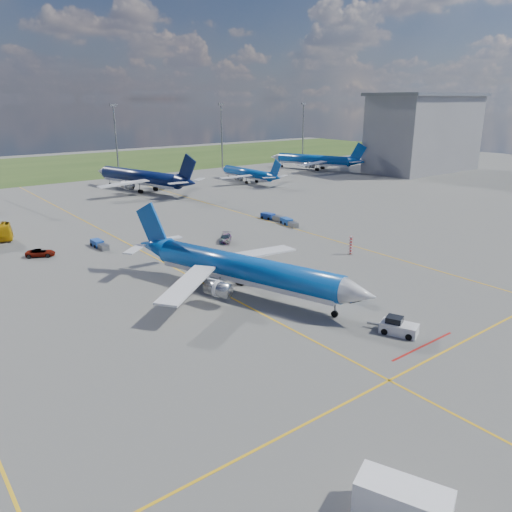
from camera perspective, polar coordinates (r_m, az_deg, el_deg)
ground at (r=60.02m, az=-0.31°, el=-6.12°), size 400.00×400.00×0.00m
taxiway_lines at (r=82.46m, az=-12.01°, el=0.16°), size 60.25×160.00×0.02m
floodlight_masts at (r=160.10m, az=-22.47°, el=12.10°), size 202.20×0.50×22.70m
terminal_building at (r=185.50m, az=18.65°, el=13.22°), size 42.00×22.00×26.00m
warning_post at (r=81.92m, az=10.79°, el=1.21°), size 0.50×0.50×3.00m
bg_jet_n at (r=141.18m, az=-12.94°, el=7.25°), size 41.10×48.26×10.92m
bg_jet_ne at (r=152.41m, az=-0.96°, el=8.42°), size 23.17×30.32×7.91m
bg_jet_ene at (r=181.92m, az=6.57°, el=9.79°), size 40.51×45.67×9.91m
main_airliner at (r=64.52m, az=-1.21°, el=-4.39°), size 39.12×44.89×9.91m
pushback_tug at (r=56.00m, az=15.92°, el=-7.81°), size 3.36×5.43×1.84m
uld_container at (r=63.69m, az=10.78°, el=-4.24°), size 1.92×2.23×1.58m
service_van at (r=34.03m, az=16.42°, el=-25.51°), size 4.40×6.01×2.42m
service_car_b at (r=86.68m, az=-23.42°, el=0.34°), size 4.87×3.84×1.23m
service_car_c at (r=87.96m, az=-3.51°, el=2.05°), size 4.42×4.77×1.35m
baggage_tug_w at (r=99.84m, az=3.78°, el=3.85°), size 2.63×5.52×1.20m
baggage_tug_c at (r=88.49m, az=-17.47°, el=1.26°), size 1.51×5.12×1.14m
baggage_tug_e at (r=104.37m, az=1.79°, el=4.49°), size 2.39×5.57×1.21m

